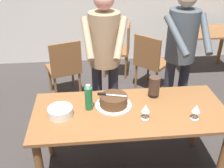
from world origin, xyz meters
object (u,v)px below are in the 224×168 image
Objects in this scene: background_chair_1 at (65,67)px; wine_glass_near at (196,109)px; person_cutting_cake at (105,53)px; background_chair_0 at (121,47)px; main_dining_table at (130,120)px; background_chair_2 at (151,61)px; water_bottle at (89,98)px; background_table at (207,40)px; cake_knife at (106,94)px; hurricane_lamp at (154,87)px; wine_glass_far at (146,109)px; plate_stack at (60,112)px; person_standing_beside at (181,49)px; cake_on_platter at (114,101)px.

wine_glass_near is at bearing -54.04° from background_chair_1.
background_chair_0 is (0.38, 1.62, -0.58)m from person_cutting_cake.
background_chair_1 is (-0.71, 1.54, -0.15)m from main_dining_table.
background_chair_2 is (0.77, 1.04, -0.58)m from person_cutting_cake.
water_bottle is 0.28× the size of background_chair_1.
background_table is at bearing 52.28° from main_dining_table.
hurricane_lamp is at bearing 13.35° from cake_knife.
wine_glass_near is 0.16× the size of background_chair_1.
main_dining_table is 2.78m from background_table.
background_table is at bearing 55.70° from wine_glass_far.
plate_stack is 3.22m from background_table.
water_bottle is at bearing -166.12° from hurricane_lamp.
background_chair_0 is (-0.44, 1.59, -0.58)m from person_standing_beside.
background_chair_2 is at bearing 53.41° from person_cutting_cake.
background_chair_1 reaches higher than main_dining_table.
background_chair_0 is at bearing 105.59° from person_standing_beside.
person_cutting_cake is (0.19, 0.53, 0.21)m from water_bottle.
water_bottle is at bearing -77.30° from background_chair_1.
hurricane_lamp is at bearing -133.13° from person_standing_beside.
person_standing_beside reaches higher than cake_knife.
person_standing_beside is (1.02, 0.56, 0.21)m from water_bottle.
background_chair_0 is at bearing 78.91° from cake_knife.
cake_on_platter is 0.38× the size of background_chair_1.
main_dining_table is 0.76m from person_cutting_cake.
person_cutting_cake is (-0.19, 0.59, 0.44)m from main_dining_table.
hurricane_lamp reaches higher than wine_glass_near.
plate_stack is 1.05× the size of hurricane_lamp.
hurricane_lamp reaches higher than background_chair_0.
background_chair_1 is at bearing 145.87° from person_standing_beside.
person_standing_beside is at bearing 2.08° from person_cutting_cake.
background_chair_1 is (-2.40, -0.66, -0.09)m from background_table.
main_dining_table is 7.12× the size of water_bottle.
main_dining_table is 5.24× the size of cake_on_platter.
background_chair_2 is at bearing 64.69° from cake_on_platter.
background_chair_2 is at bearing 74.94° from wine_glass_far.
hurricane_lamp is 0.23× the size of background_chair_1.
wine_glass_far is (-0.43, 0.04, 0.00)m from wine_glass_near.
wine_glass_near is at bearing -21.02° from cake_knife.
background_chair_1 reaches higher than cake_on_platter.
background_chair_1 is at bearing 109.04° from cake_knife.
cake_on_platter is 0.34× the size of background_table.
person_standing_beside is at bearing 30.95° from cake_knife.
hurricane_lamp reaches higher than plate_stack.
water_bottle reaches higher than background_chair_2.
wine_glass_near is 1.08m from person_cutting_cake.
plate_stack is (-0.41, -0.13, -0.08)m from cake_knife.
plate_stack is at bearing -136.46° from background_table.
wine_glass_far is 0.16× the size of background_chair_0.
background_chair_1 is (-1.35, 0.91, -0.58)m from person_standing_beside.
background_chair_2 is (0.38, -0.58, 0.00)m from background_chair_0.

